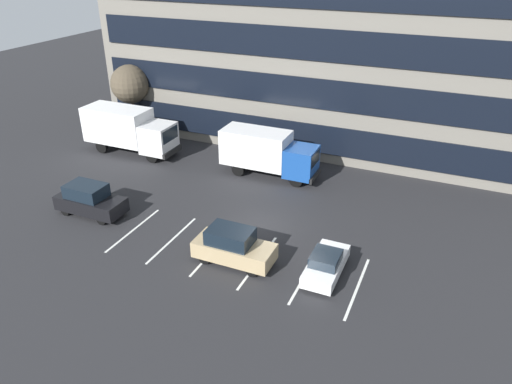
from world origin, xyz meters
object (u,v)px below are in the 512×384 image
suv_black (90,200)px  bare_tree (130,84)px  sedan_white (326,264)px  box_truck_white (128,128)px  box_truck_blue (267,151)px  suv_tan (233,246)px

suv_black → bare_tree: 15.20m
suv_black → sedan_white: bearing=-0.6°
box_truck_white → suv_black: box_truck_white is taller
box_truck_blue → suv_tan: 11.48m
box_truck_blue → box_truck_white: box_truck_white is taller
sedan_white → suv_black: bearing=179.4°
suv_black → box_truck_blue: bearing=50.7°
box_truck_blue → sedan_white: (7.62, -10.26, -1.26)m
sedan_white → bare_tree: bearing=148.6°
suv_tan → bare_tree: bare_tree is taller
box_truck_blue → sedan_white: size_ratio=1.87×
suv_tan → suv_black: suv_black is taller
bare_tree → suv_black: bearing=-64.9°
box_truck_white → suv_black: 10.50m
box_truck_blue → bare_tree: size_ratio=1.16×
box_truck_blue → sedan_white: box_truck_blue is taller
suv_tan → suv_black: bearing=174.4°
box_truck_white → suv_tan: box_truck_white is taller
box_truck_blue → suv_tan: (2.59, -11.15, -0.95)m
box_truck_blue → sedan_white: bearing=-53.4°
suv_tan → sedan_white: size_ratio=1.13×
bare_tree → sedan_white: bearing=-31.4°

